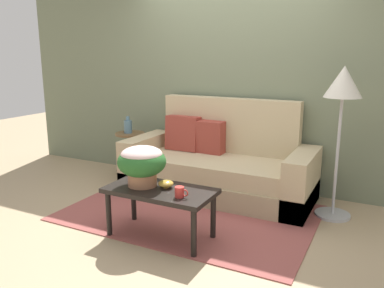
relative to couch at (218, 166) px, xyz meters
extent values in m
plane|color=tan|center=(-0.01, -0.72, -0.33)|extent=(14.00, 14.00, 0.00)
cube|color=slate|center=(-0.01, 0.48, 1.01)|extent=(6.40, 0.12, 2.68)
cube|color=#994C47|center=(-0.01, -0.69, -0.32)|extent=(2.50, 1.67, 0.01)
cube|color=tan|center=(0.02, -0.07, -0.21)|extent=(2.18, 0.91, 0.25)
cube|color=tan|center=(0.02, -0.10, 0.02)|extent=(1.71, 0.82, 0.20)
cube|color=tan|center=(0.02, 0.30, 0.34)|extent=(1.71, 0.16, 0.88)
cube|color=tan|center=(-0.96, -0.07, -0.02)|extent=(0.24, 0.91, 0.62)
cube|color=tan|center=(0.99, -0.07, -0.02)|extent=(0.24, 0.91, 0.62)
cube|color=#93382D|center=(-0.19, 0.13, 0.31)|extent=(0.40, 0.19, 0.39)
cube|color=#93382D|center=(-0.53, 0.13, 0.33)|extent=(0.43, 0.21, 0.44)
cylinder|color=black|center=(-0.43, -1.48, -0.12)|extent=(0.05, 0.05, 0.42)
cylinder|color=black|center=(0.43, -1.48, -0.12)|extent=(0.05, 0.05, 0.42)
cylinder|color=black|center=(-0.43, -1.10, -0.12)|extent=(0.05, 0.05, 0.42)
cylinder|color=black|center=(0.43, -1.10, -0.12)|extent=(0.05, 0.05, 0.42)
cube|color=black|center=(0.00, -1.29, 0.11)|extent=(0.97, 0.49, 0.04)
cylinder|color=brown|center=(-1.30, 0.07, -0.32)|extent=(0.25, 0.25, 0.03)
cylinder|color=brown|center=(-1.30, 0.07, -0.03)|extent=(0.05, 0.05, 0.55)
cylinder|color=brown|center=(-1.30, 0.07, 0.26)|extent=(0.39, 0.39, 0.03)
cylinder|color=#B2B2B7|center=(1.32, -0.09, -0.31)|extent=(0.35, 0.35, 0.03)
cylinder|color=#B2B2B7|center=(1.32, -0.09, 0.29)|extent=(0.03, 0.03, 1.18)
cone|color=beige|center=(1.32, -0.09, 1.04)|extent=(0.36, 0.36, 0.30)
cylinder|color=#A36B4C|center=(-0.19, -1.29, 0.20)|extent=(0.26, 0.26, 0.14)
ellipsoid|color=#286028|center=(-0.19, -1.29, 0.35)|extent=(0.44, 0.44, 0.27)
ellipsoid|color=beige|center=(-0.19, -1.29, 0.42)|extent=(0.37, 0.37, 0.15)
cylinder|color=red|center=(0.25, -1.40, 0.18)|extent=(0.08, 0.08, 0.09)
torus|color=red|center=(0.30, -1.40, 0.18)|extent=(0.06, 0.01, 0.06)
cylinder|color=gold|center=(0.03, -1.24, 0.14)|extent=(0.05, 0.05, 0.02)
ellipsoid|color=gold|center=(0.03, -1.24, 0.17)|extent=(0.14, 0.14, 0.06)
cylinder|color=slate|center=(-1.31, 0.05, 0.36)|extent=(0.11, 0.11, 0.17)
cylinder|color=slate|center=(-1.31, 0.05, 0.47)|extent=(0.05, 0.05, 0.06)
camera|label=1|loc=(1.74, -4.08, 1.29)|focal=36.63mm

